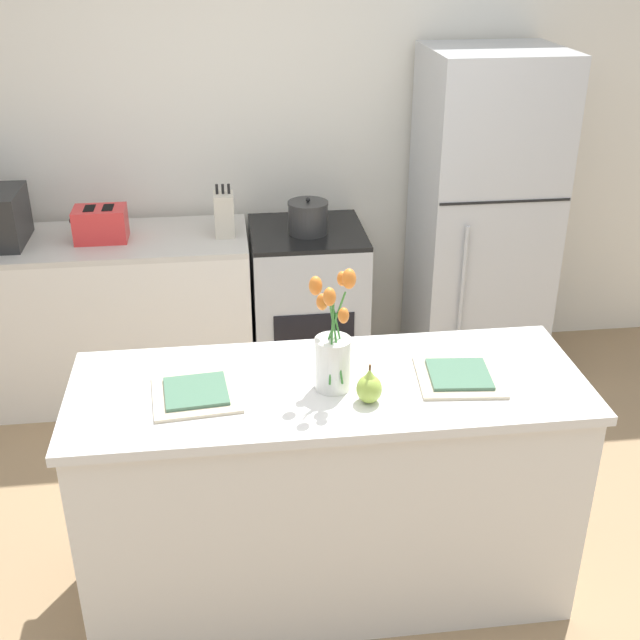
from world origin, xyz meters
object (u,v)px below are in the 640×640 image
cooking_pot (308,217)px  toaster (101,224)px  knife_block (224,214)px  stove_range (308,306)px  refrigerator (482,222)px  pear_figurine (369,387)px  plate_setting_left (196,393)px  plate_setting_right (459,376)px  flower_vase (333,351)px

cooking_pot → toaster: bearing=178.6°
toaster → cooking_pot: cooking_pot is taller
knife_block → cooking_pot: bearing=-3.6°
knife_block → stove_range: bearing=2.4°
refrigerator → stove_range: bearing=-180.0°
cooking_pot → knife_block: bearing=176.4°
stove_range → refrigerator: (0.95, 0.00, 0.45)m
pear_figurine → toaster: 2.02m
pear_figurine → cooking_pot: cooking_pot is taller
stove_range → plate_setting_left: (-0.56, -1.63, 0.48)m
stove_range → toaster: size_ratio=3.20×
stove_range → cooking_pot: size_ratio=4.26×
cooking_pot → knife_block: knife_block is taller
pear_figurine → toaster: size_ratio=0.50×
toaster → refrigerator: bearing=0.6°
stove_range → knife_block: knife_block is taller
plate_setting_right → knife_block: 1.79m
refrigerator → plate_setting_right: 1.73m
knife_block → flower_vase: bearing=-78.1°
cooking_pot → flower_vase: bearing=-93.3°
cooking_pot → plate_setting_left: bearing=-109.4°
flower_vase → toaster: flower_vase is taller
stove_range → flower_vase: bearing=-93.2°
pear_figurine → plate_setting_left: size_ratio=0.45×
plate_setting_right → toaster: 2.14m
stove_range → toaster: 1.18m
toaster → knife_block: size_ratio=1.04×
plate_setting_left → plate_setting_right: bearing=0.0°
refrigerator → pear_figurine: 1.97m
plate_setting_left → cooking_pot: cooking_pot is taller
plate_setting_left → pear_figurine: bearing=-10.8°
toaster → knife_block: 0.62m
pear_figurine → toaster: toaster is taller
plate_setting_left → cooking_pot: 1.68m
stove_range → pear_figurine: 1.81m
pear_figurine → knife_block: (-0.45, 1.72, 0.03)m
knife_block → toaster: bearing=-179.9°
pear_figurine → plate_setting_left: pear_figurine is taller
pear_figurine → plate_setting_left: bearing=169.2°
flower_vase → cooking_pot: bearing=86.7°
refrigerator → cooking_pot: refrigerator is taller
pear_figurine → toaster: bearing=121.9°
plate_setting_right → knife_block: knife_block is taller
flower_vase → toaster: (-0.96, 1.61, -0.08)m
plate_setting_right → pear_figurine: bearing=-162.2°
plate_setting_left → plate_setting_right: size_ratio=1.00×
refrigerator → plate_setting_right: (-0.59, -1.63, 0.03)m
stove_range → knife_block: (-0.43, -0.02, 0.56)m
stove_range → plate_setting_right: (0.36, -1.63, 0.48)m
pear_figurine → refrigerator: bearing=61.7°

